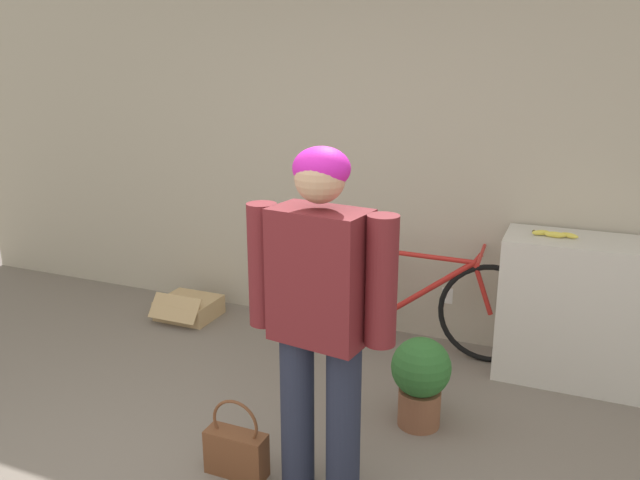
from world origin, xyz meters
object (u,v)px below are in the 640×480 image
at_px(person, 320,304).
at_px(handbag, 236,450).
at_px(cardboard_box, 189,308).
at_px(bicycle, 412,301).
at_px(potted_plant, 421,377).
at_px(banana, 554,234).

height_order(person, handbag, person).
xyz_separation_m(person, cardboard_box, (-1.82, 1.56, -0.90)).
xyz_separation_m(bicycle, handbag, (-0.44, -1.71, -0.25)).
distance_m(person, cardboard_box, 2.56).
distance_m(handbag, potted_plant, 1.10).
height_order(bicycle, handbag, bicycle).
distance_m(person, handbag, 0.95).
height_order(bicycle, cardboard_box, bicycle).
bearing_deg(potted_plant, person, -111.81).
distance_m(banana, potted_plant, 1.28).
relative_size(person, bicycle, 0.94).
height_order(person, cardboard_box, person).
bearing_deg(banana, bicycle, 179.91).
distance_m(bicycle, banana, 1.07).
height_order(person, potted_plant, person).
bearing_deg(bicycle, person, -93.40).
height_order(person, bicycle, person).
distance_m(person, bicycle, 1.77).
bearing_deg(banana, potted_plant, -123.23).
bearing_deg(bicycle, cardboard_box, -179.87).
relative_size(person, cardboard_box, 3.67).
bearing_deg(handbag, bicycle, 75.41).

